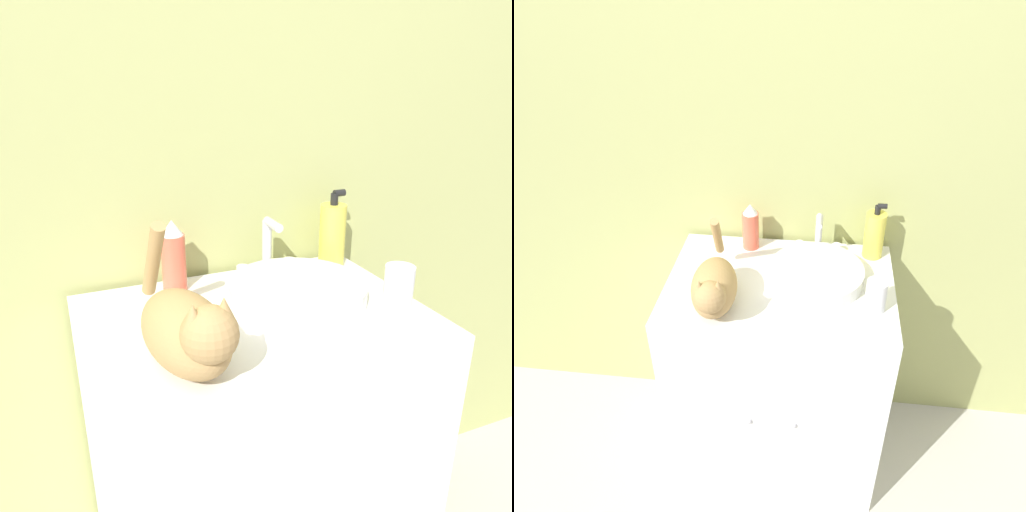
% 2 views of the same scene
% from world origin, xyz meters
% --- Properties ---
extents(wall_back, '(6.00, 0.05, 2.50)m').
position_xyz_m(wall_back, '(0.00, 0.56, 1.25)').
color(wall_back, tan).
rests_on(wall_back, ground_plane).
extents(vanity_cabinet, '(0.74, 0.53, 0.86)m').
position_xyz_m(vanity_cabinet, '(0.00, 0.26, 0.43)').
color(vanity_cabinet, white).
rests_on(vanity_cabinet, ground_plane).
extents(sink_basin, '(0.31, 0.31, 0.05)m').
position_xyz_m(sink_basin, '(0.11, 0.28, 0.89)').
color(sink_basin, silver).
rests_on(sink_basin, vanity_cabinet).
extents(faucet, '(0.16, 0.09, 0.16)m').
position_xyz_m(faucet, '(0.11, 0.44, 0.93)').
color(faucet, silver).
rests_on(faucet, vanity_cabinet).
extents(cat, '(0.17, 0.37, 0.24)m').
position_xyz_m(cat, '(-0.19, 0.11, 0.94)').
color(cat, tan).
rests_on(cat, vanity_cabinet).
extents(soap_bottle, '(0.07, 0.07, 0.21)m').
position_xyz_m(soap_bottle, '(0.30, 0.45, 0.95)').
color(soap_bottle, '#EADB4C').
rests_on(soap_bottle, vanity_cabinet).
extents(spray_bottle, '(0.06, 0.06, 0.17)m').
position_xyz_m(spray_bottle, '(-0.13, 0.45, 0.95)').
color(spray_bottle, '#EF6047').
rests_on(spray_bottle, vanity_cabinet).
extents(cup, '(0.06, 0.06, 0.10)m').
position_xyz_m(cup, '(0.30, 0.16, 0.91)').
color(cup, white).
rests_on(cup, vanity_cabinet).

